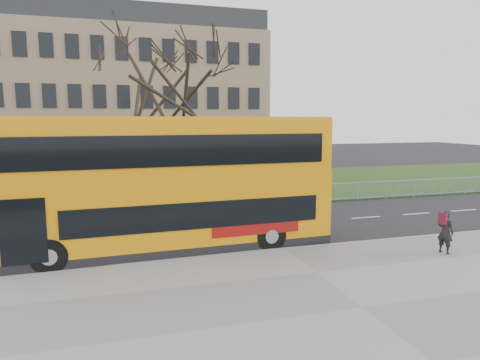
# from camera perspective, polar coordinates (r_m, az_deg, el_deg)

# --- Properties ---
(ground) EXTENTS (120.00, 120.00, 0.00)m
(ground) POSITION_cam_1_polar(r_m,az_deg,el_deg) (17.56, 4.10, -8.03)
(ground) COLOR black
(ground) RESTS_ON ground
(pavement) EXTENTS (80.00, 10.50, 0.12)m
(pavement) POSITION_cam_1_polar(r_m,az_deg,el_deg) (11.82, 15.96, -16.28)
(pavement) COLOR slate
(pavement) RESTS_ON ground
(kerb) EXTENTS (80.00, 0.20, 0.14)m
(kerb) POSITION_cam_1_polar(r_m,az_deg,el_deg) (16.15, 6.03, -9.24)
(kerb) COLOR gray
(kerb) RESTS_ON ground
(grass_verge) EXTENTS (80.00, 15.40, 0.08)m
(grass_verge) POSITION_cam_1_polar(r_m,az_deg,el_deg) (31.05, -5.06, -0.85)
(grass_verge) COLOR #243A15
(grass_verge) RESTS_ON ground
(guard_railing) EXTENTS (40.00, 0.12, 1.10)m
(guard_railing) POSITION_cam_1_polar(r_m,az_deg,el_deg) (23.56, -1.45, -2.45)
(guard_railing) COLOR #789DD6
(guard_railing) RESTS_ON ground
(bare_tree) EXTENTS (8.16, 8.16, 11.66)m
(bare_tree) POSITION_cam_1_polar(r_m,az_deg,el_deg) (25.98, -9.96, 10.30)
(bare_tree) COLOR black
(bare_tree) RESTS_ON grass_verge
(civic_building) EXTENTS (30.00, 15.00, 14.00)m
(civic_building) POSITION_cam_1_polar(r_m,az_deg,el_deg) (50.85, -15.42, 10.26)
(civic_building) COLOR #8D7259
(civic_building) RESTS_ON ground
(yellow_bus) EXTENTS (11.79, 3.22, 4.90)m
(yellow_bus) POSITION_cam_1_polar(r_m,az_deg,el_deg) (15.91, -8.97, -0.11)
(yellow_bus) COLOR orange
(yellow_bus) RESTS_ON ground
(pedestrian) EXTENTS (0.56, 0.66, 1.55)m
(pedestrian) POSITION_cam_1_polar(r_m,az_deg,el_deg) (17.00, 25.70, -6.26)
(pedestrian) COLOR black
(pedestrian) RESTS_ON pavement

